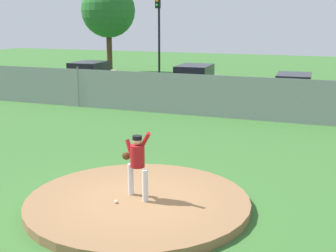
{
  "coord_description": "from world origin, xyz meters",
  "views": [
    {
      "loc": [
        4.14,
        -8.85,
        4.15
      ],
      "look_at": [
        -0.12,
        2.19,
        1.38
      ],
      "focal_mm": 49.36,
      "sensor_mm": 36.0,
      "label": 1
    }
  ],
  "objects": [
    {
      "name": "ground_plane",
      "position": [
        0.0,
        6.0,
        0.0
      ],
      "size": [
        80.0,
        80.0,
        0.0
      ],
      "primitive_type": "plane",
      "color": "#386B2D"
    },
    {
      "name": "asphalt_strip",
      "position": [
        0.0,
        14.5,
        0.0
      ],
      "size": [
        44.0,
        7.0,
        0.01
      ],
      "primitive_type": "cube",
      "color": "#2B2B2D",
      "rests_on": "ground_plane"
    },
    {
      "name": "pitchers_mound",
      "position": [
        0.0,
        0.0,
        0.1
      ],
      "size": [
        5.05,
        5.05,
        0.2
      ],
      "primitive_type": "cylinder",
      "color": "olive",
      "rests_on": "ground_plane"
    },
    {
      "name": "pitcher_youth",
      "position": [
        -0.02,
        0.02,
        1.09
      ],
      "size": [
        0.77,
        0.39,
        1.58
      ],
      "color": "silver",
      "rests_on": "pitchers_mound"
    },
    {
      "name": "baseball",
      "position": [
        -0.33,
        -0.43,
        0.24
      ],
      "size": [
        0.07,
        0.07,
        0.07
      ],
      "primitive_type": "sphere",
      "color": "white",
      "rests_on": "pitchers_mound"
    },
    {
      "name": "chainlink_fence",
      "position": [
        0.0,
        10.0,
        0.91
      ],
      "size": [
        38.73,
        0.07,
        1.91
      ],
      "color": "gray",
      "rests_on": "ground_plane"
    },
    {
      "name": "parked_car_silver",
      "position": [
        1.83,
        14.0,
        0.74
      ],
      "size": [
        1.95,
        4.19,
        1.54
      ],
      "color": "#B7BABF",
      "rests_on": "ground_plane"
    },
    {
      "name": "parked_car_champagne",
      "position": [
        -9.83,
        14.6,
        0.8
      ],
      "size": [
        2.06,
        4.15,
        1.69
      ],
      "color": "tan",
      "rests_on": "ground_plane"
    },
    {
      "name": "parked_car_slate",
      "position": [
        -3.35,
        14.45,
        0.82
      ],
      "size": [
        2.06,
        4.33,
        1.75
      ],
      "color": "slate",
      "rests_on": "ground_plane"
    },
    {
      "name": "traffic_cone_orange",
      "position": [
        -6.5,
        12.8,
        0.26
      ],
      "size": [
        0.4,
        0.4,
        0.55
      ],
      "color": "orange",
      "rests_on": "asphalt_strip"
    },
    {
      "name": "traffic_light_near",
      "position": [
        -7.03,
        18.45,
        3.81
      ],
      "size": [
        0.28,
        0.46,
        5.66
      ],
      "color": "black",
      "rests_on": "ground_plane"
    },
    {
      "name": "tree_leaning_west",
      "position": [
        -13.16,
        23.3,
        4.71
      ],
      "size": [
        4.1,
        4.1,
        6.79
      ],
      "color": "#4C331E",
      "rests_on": "ground_plane"
    }
  ]
}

